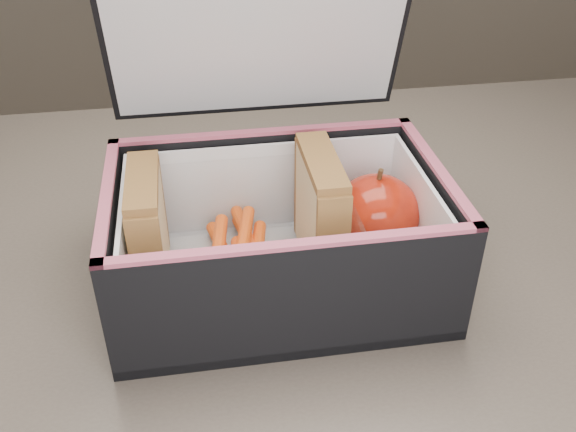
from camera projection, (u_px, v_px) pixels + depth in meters
The scene contains 8 objects.
kitchen_table at pixel (296, 350), 0.62m from camera, with size 1.20×0.80×0.75m.
lunch_bag at pixel (277, 226), 0.54m from camera, with size 0.27×0.24×0.27m.
plastic_tub at pixel (237, 237), 0.54m from camera, with size 0.19×0.13×0.08m, color white, non-canonical shape.
sandwich_left at pixel (149, 231), 0.52m from camera, with size 0.02×0.09×0.10m.
sandwich_right at pixel (320, 213), 0.54m from camera, with size 0.03×0.09×0.10m.
carrot_sticks at pixel (241, 251), 0.55m from camera, with size 0.06×0.14×0.03m.
paper_napkin at pixel (368, 250), 0.58m from camera, with size 0.08×0.08×0.01m, color white.
red_apple at pixel (376, 214), 0.56m from camera, with size 0.09×0.09×0.08m.
Camera 1 is at (-0.08, -0.44, 1.12)m, focal length 40.00 mm.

